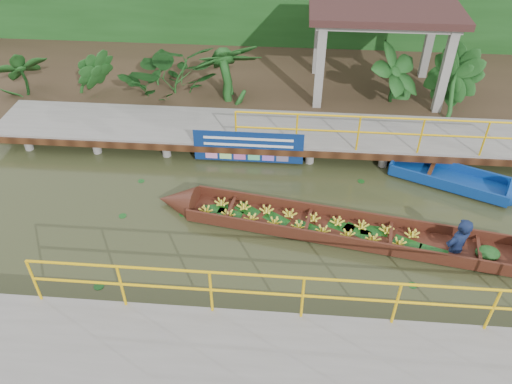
{
  "coord_description": "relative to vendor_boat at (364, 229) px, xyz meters",
  "views": [
    {
      "loc": [
        0.46,
        -8.7,
        7.94
      ],
      "look_at": [
        -0.3,
        0.5,
        0.6
      ],
      "focal_mm": 35.0,
      "sensor_mm": 36.0,
      "label": 1
    }
  ],
  "objects": [
    {
      "name": "moored_blue_boat",
      "position": [
        3.17,
        1.92,
        -0.1
      ],
      "size": [
        3.53,
        2.17,
        0.83
      ],
      "rotation": [
        0.0,
        0.0,
        -0.4
      ],
      "color": "navy",
      "rests_on": "ground"
    },
    {
      "name": "pavilion",
      "position": [
        0.78,
        6.5,
        2.57
      ],
      "size": [
        4.4,
        3.0,
        3.0
      ],
      "color": "slate",
      "rests_on": "ground"
    },
    {
      "name": "far_dock",
      "position": [
        -2.2,
        3.63,
        0.23
      ],
      "size": [
        16.0,
        2.06,
        1.66
      ],
      "color": "slate",
      "rests_on": "ground"
    },
    {
      "name": "ground",
      "position": [
        -2.22,
        0.2,
        -0.25
      ],
      "size": [
        80.0,
        80.0,
        0.0
      ],
      "primitive_type": "plane",
      "color": "#2C341A",
      "rests_on": "ground"
    },
    {
      "name": "vendor_boat",
      "position": [
        0.0,
        0.0,
        0.0
      ],
      "size": [
        9.35,
        2.45,
        2.13
      ],
      "rotation": [
        0.0,
        0.0,
        -0.17
      ],
      "color": "#3D1910",
      "rests_on": "ground"
    },
    {
      "name": "land_strip",
      "position": [
        -2.22,
        7.7,
        -0.02
      ],
      "size": [
        30.0,
        8.0,
        0.45
      ],
      "primitive_type": "cube",
      "color": "#302318",
      "rests_on": "ground"
    },
    {
      "name": "tropical_plants",
      "position": [
        -3.97,
        5.5,
        1.11
      ],
      "size": [
        14.46,
        1.46,
        1.83
      ],
      "color": "#153F14",
      "rests_on": "ground"
    },
    {
      "name": "blue_banner",
      "position": [
        -2.88,
        2.68,
        0.31
      ],
      "size": [
        2.96,
        0.04,
        0.93
      ],
      "color": "navy",
      "rests_on": "ground"
    },
    {
      "name": "foliage_backdrop",
      "position": [
        -2.22,
        10.2,
        1.75
      ],
      "size": [
        30.0,
        0.8,
        4.0
      ],
      "primitive_type": "cube",
      "color": "#153F14",
      "rests_on": "ground"
    }
  ]
}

